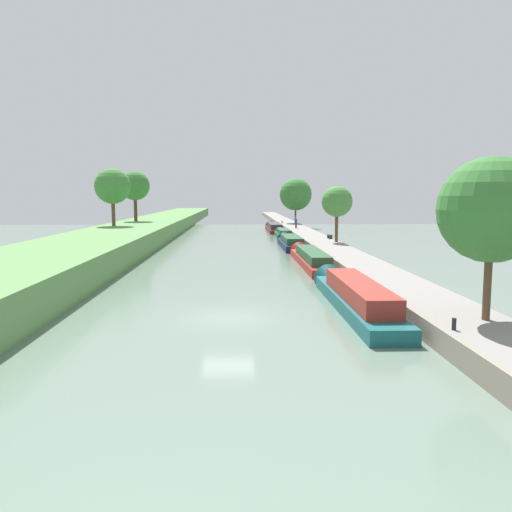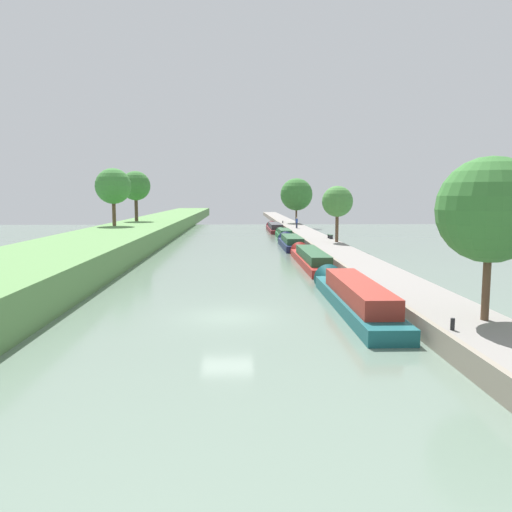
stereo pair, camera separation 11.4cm
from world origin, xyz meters
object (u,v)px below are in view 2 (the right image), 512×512
(person_walking, at_px, (297,222))
(mooring_bollard_far, at_px, (283,222))
(narrowboat_navy, at_px, (291,242))
(park_bench, at_px, (330,236))
(narrowboat_maroon, at_px, (274,228))
(narrowboat_teal, at_px, (352,295))
(narrowboat_red, at_px, (310,258))
(narrowboat_green, at_px, (284,234))
(mooring_bollard_near, at_px, (453,324))

(person_walking, height_order, mooring_bollard_far, person_walking)
(narrowboat_navy, height_order, park_bench, narrowboat_navy)
(narrowboat_maroon, xyz_separation_m, person_walking, (2.90, -7.00, 1.22))
(narrowboat_teal, relative_size, park_bench, 9.81)
(narrowboat_red, height_order, narrowboat_navy, narrowboat_navy)
(narrowboat_teal, distance_m, person_walking, 51.61)
(narrowboat_navy, xyz_separation_m, narrowboat_green, (0.33, 12.68, -0.03))
(narrowboat_maroon, distance_m, mooring_bollard_near, 66.66)
(narrowboat_red, relative_size, mooring_bollard_near, 34.76)
(narrowboat_red, relative_size, person_walking, 9.42)
(narrowboat_green, xyz_separation_m, mooring_bollard_near, (1.66, -52.63, 0.60))
(park_bench, bearing_deg, narrowboat_teal, -98.07)
(narrowboat_teal, bearing_deg, narrowboat_maroon, 90.05)
(narrowboat_red, distance_m, narrowboat_green, 27.50)
(narrowboat_green, bearing_deg, narrowboat_maroon, 91.30)
(narrowboat_teal, height_order, mooring_bollard_near, narrowboat_teal)
(mooring_bollard_far, height_order, park_bench, park_bench)
(narrowboat_teal, bearing_deg, park_bench, 81.93)
(narrowboat_teal, distance_m, mooring_bollard_far, 65.57)
(person_walking, relative_size, park_bench, 1.11)
(narrowboat_navy, distance_m, mooring_bollard_far, 33.77)
(narrowboat_teal, relative_size, narrowboat_red, 0.94)
(mooring_bollard_far, bearing_deg, narrowboat_red, -92.14)
(mooring_bollard_far, bearing_deg, narrowboat_navy, -93.38)
(narrowboat_navy, distance_m, person_walking, 19.94)
(narrowboat_teal, distance_m, narrowboat_navy, 31.83)
(park_bench, bearing_deg, mooring_bollard_far, 94.66)
(narrowboat_navy, xyz_separation_m, narrowboat_maroon, (0.01, 26.68, 0.00))
(narrowboat_navy, bearing_deg, narrowboat_teal, -89.90)
(person_walking, distance_m, mooring_bollard_far, 14.07)
(narrowboat_red, height_order, person_walking, person_walking)
(narrowboat_green, relative_size, person_walking, 6.25)
(narrowboat_green, height_order, narrowboat_maroon, narrowboat_maroon)
(narrowboat_red, xyz_separation_m, mooring_bollard_far, (1.81, 48.53, 0.57))
(narrowboat_teal, bearing_deg, narrowboat_green, 89.65)
(narrowboat_navy, bearing_deg, narrowboat_green, 88.52)
(mooring_bollard_near, bearing_deg, mooring_bollard_far, 90.00)
(narrowboat_teal, xyz_separation_m, mooring_bollard_near, (1.94, -8.11, 0.48))
(narrowboat_red, height_order, narrowboat_green, narrowboat_red)
(narrowboat_red, xyz_separation_m, narrowboat_navy, (-0.18, 14.82, 0.00))
(narrowboat_green, xyz_separation_m, narrowboat_maroon, (-0.32, 14.00, 0.03))
(person_walking, bearing_deg, narrowboat_teal, -93.17)
(narrowboat_green, distance_m, park_bench, 12.70)
(mooring_bollard_near, bearing_deg, narrowboat_navy, 92.86)
(narrowboat_green, xyz_separation_m, person_walking, (2.58, 7.00, 1.25))
(narrowboat_red, bearing_deg, narrowboat_navy, 90.69)
(narrowboat_red, distance_m, narrowboat_navy, 14.82)
(narrowboat_teal, xyz_separation_m, narrowboat_navy, (-0.06, 31.83, -0.09))
(narrowboat_teal, bearing_deg, mooring_bollard_near, -76.57)
(narrowboat_teal, relative_size, mooring_bollard_near, 32.72)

